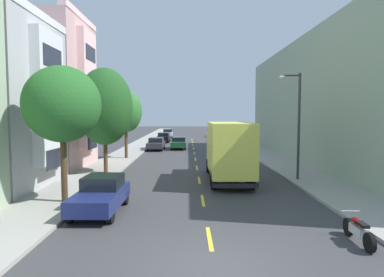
# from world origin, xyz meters

# --- Properties ---
(ground_plane) EXTENTS (160.00, 160.00, 0.00)m
(ground_plane) POSITION_xyz_m (0.00, 30.00, 0.00)
(ground_plane) COLOR #38383A
(sidewalk_left) EXTENTS (3.20, 120.00, 0.14)m
(sidewalk_left) POSITION_xyz_m (-7.10, 28.00, 0.07)
(sidewalk_left) COLOR #99968E
(sidewalk_left) RESTS_ON ground_plane
(sidewalk_right) EXTENTS (3.20, 120.00, 0.14)m
(sidewalk_right) POSITION_xyz_m (7.10, 28.00, 0.07)
(sidewalk_right) COLOR #99968E
(sidewalk_right) RESTS_ON ground_plane
(lane_centerline_dashes) EXTENTS (0.14, 47.20, 0.01)m
(lane_centerline_dashes) POSITION_xyz_m (0.00, 24.50, 0.00)
(lane_centerline_dashes) COLOR yellow
(lane_centerline_dashes) RESTS_ON ground_plane
(townhouse_third_rose) EXTENTS (10.87, 7.22, 11.71)m
(townhouse_third_rose) POSITION_xyz_m (-13.73, 17.30, 5.66)
(townhouse_third_rose) COLOR #CC9E9E
(townhouse_third_rose) RESTS_ON ground_plane
(apartment_block_opposite) EXTENTS (10.00, 36.00, 10.63)m
(apartment_block_opposite) POSITION_xyz_m (13.70, 20.00, 5.31)
(apartment_block_opposite) COLOR #99AD8E
(apartment_block_opposite) RESTS_ON ground_plane
(street_tree_nearest) EXTENTS (3.44, 3.44, 6.19)m
(street_tree_nearest) POSITION_xyz_m (-6.40, 6.39, 4.58)
(street_tree_nearest) COLOR #47331E
(street_tree_nearest) RESTS_ON sidewalk_left
(street_tree_second) EXTENTS (3.79, 3.79, 7.17)m
(street_tree_second) POSITION_xyz_m (-6.40, 14.23, 4.68)
(street_tree_second) COLOR #47331E
(street_tree_second) RESTS_ON sidewalk_left
(street_tree_third) EXTENTS (2.97, 2.97, 6.22)m
(street_tree_third) POSITION_xyz_m (-6.40, 22.08, 4.41)
(street_tree_third) COLOR #47331E
(street_tree_third) RESTS_ON sidewalk_left
(street_lamp) EXTENTS (1.35, 0.28, 6.51)m
(street_lamp) POSITION_xyz_m (5.94, 11.59, 3.93)
(street_lamp) COLOR #38383D
(street_lamp) RESTS_ON sidewalk_right
(delivery_box_truck) EXTENTS (2.46, 7.52, 3.66)m
(delivery_box_truck) POSITION_xyz_m (1.80, 11.68, 2.03)
(delivery_box_truck) COLOR #D8D84C
(delivery_box_truck) RESTS_ON ground_plane
(parked_sedan_champagne) EXTENTS (1.86, 4.52, 1.43)m
(parked_sedan_champagne) POSITION_xyz_m (4.47, 37.84, 0.75)
(parked_sedan_champagne) COLOR tan
(parked_sedan_champagne) RESTS_ON ground_plane
(parked_pickup_silver) EXTENTS (2.05, 5.32, 1.73)m
(parked_pickup_silver) POSITION_xyz_m (4.40, 29.97, 0.83)
(parked_pickup_silver) COLOR #B2B5BA
(parked_pickup_silver) RESTS_ON ground_plane
(parked_sedan_black) EXTENTS (1.89, 4.53, 1.43)m
(parked_sedan_black) POSITION_xyz_m (-4.31, 41.47, 0.75)
(parked_sedan_black) COLOR black
(parked_sedan_black) RESTS_ON ground_plane
(parked_sedan_charcoal) EXTENTS (1.85, 4.52, 1.43)m
(parked_sedan_charcoal) POSITION_xyz_m (-4.42, 30.41, 0.75)
(parked_sedan_charcoal) COLOR #333338
(parked_sedan_charcoal) RESTS_ON ground_plane
(parked_wagon_sky) EXTENTS (1.91, 4.73, 1.50)m
(parked_wagon_sky) POSITION_xyz_m (4.47, 53.93, 0.80)
(parked_wagon_sky) COLOR #7A9EC6
(parked_wagon_sky) RESTS_ON ground_plane
(parked_hatchback_navy) EXTENTS (1.84, 4.04, 1.50)m
(parked_hatchback_navy) POSITION_xyz_m (-4.40, 5.09, 0.76)
(parked_hatchback_navy) COLOR navy
(parked_hatchback_navy) RESTS_ON ground_plane
(parked_hatchback_white) EXTENTS (1.82, 4.03, 1.50)m
(parked_hatchback_white) POSITION_xyz_m (-4.32, 51.86, 0.76)
(parked_hatchback_white) COLOR silver
(parked_hatchback_white) RESTS_ON ground_plane
(moving_forest_sedan) EXTENTS (1.80, 4.50, 1.43)m
(moving_forest_sedan) POSITION_xyz_m (-1.80, 31.58, 0.75)
(moving_forest_sedan) COLOR #194C28
(moving_forest_sedan) RESTS_ON ground_plane
(parked_motorcycle) EXTENTS (0.62, 2.05, 0.90)m
(parked_motorcycle) POSITION_xyz_m (4.75, 1.51, 0.41)
(parked_motorcycle) COLOR black
(parked_motorcycle) RESTS_ON ground_plane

